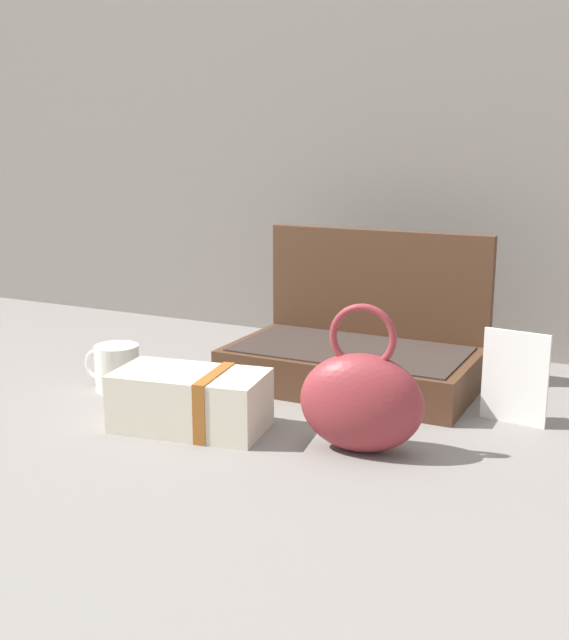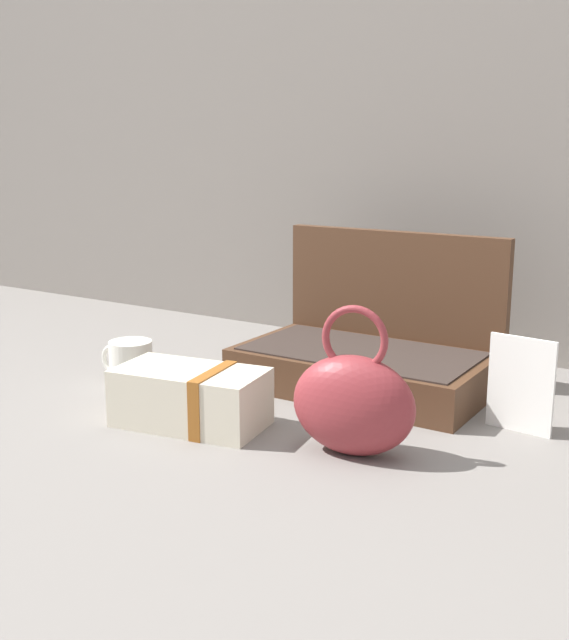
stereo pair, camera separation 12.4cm
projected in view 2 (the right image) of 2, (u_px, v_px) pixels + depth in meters
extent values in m
plane|color=slate|center=(278.00, 417.00, 1.31)|extent=(6.00, 6.00, 0.00)
cube|color=gray|center=(428.00, 19.00, 1.63)|extent=(3.20, 0.06, 1.40)
cube|color=#4C301E|center=(361.00, 371.00, 1.44)|extent=(0.45, 0.25, 0.07)
cube|color=#332823|center=(361.00, 351.00, 1.43)|extent=(0.42, 0.22, 0.00)
cube|color=#4C301E|center=(394.00, 303.00, 1.53)|extent=(0.45, 0.02, 0.28)
ellipsoid|color=maroon|center=(353.00, 405.00, 1.14)|extent=(0.20, 0.12, 0.15)
torus|color=maroon|center=(355.00, 339.00, 1.12)|extent=(0.10, 0.03, 0.10)
cube|color=beige|center=(191.00, 397.00, 1.26)|extent=(0.26, 0.16, 0.09)
cube|color=#99561E|center=(214.00, 400.00, 1.25)|extent=(0.04, 0.13, 0.10)
cylinder|color=silver|center=(132.00, 363.00, 1.48)|extent=(0.08, 0.08, 0.09)
torus|color=silver|center=(115.00, 359.00, 1.50)|extent=(0.06, 0.01, 0.06)
cube|color=white|center=(521.00, 385.00, 1.23)|extent=(0.11, 0.02, 0.15)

